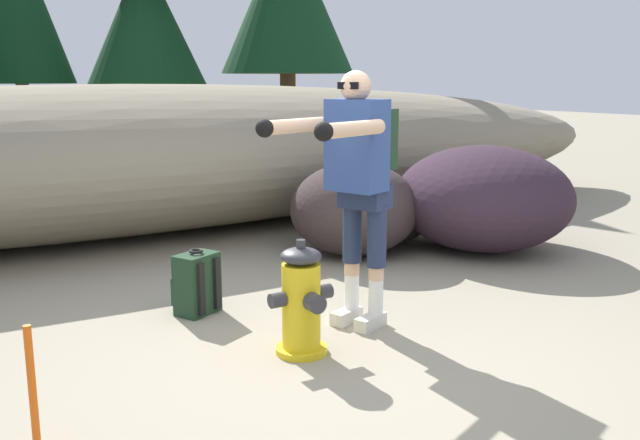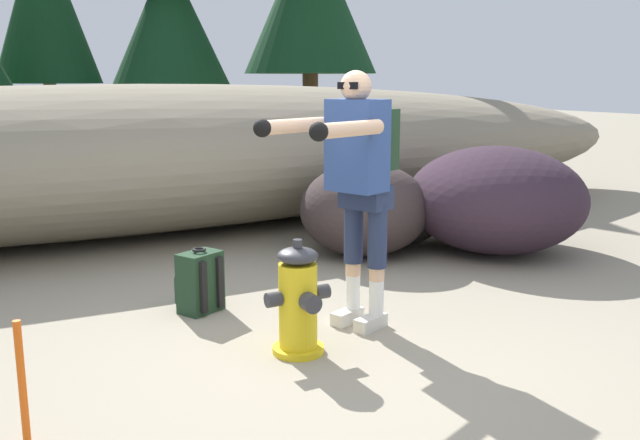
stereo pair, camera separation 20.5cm
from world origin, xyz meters
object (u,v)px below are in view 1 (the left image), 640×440
utility_worker (358,169)px  boulder_small (394,217)px  spare_backpack (197,284)px  survey_stake (32,389)px  fire_hydrant (301,302)px  boulder_large (483,198)px  boulder_mid (355,209)px

utility_worker → boulder_small: utility_worker is taller
spare_backpack → survey_stake: survey_stake is taller
fire_hydrant → boulder_large: size_ratio=0.40×
boulder_large → boulder_small: 0.92m
fire_hydrant → survey_stake: fire_hydrant is taller
survey_stake → boulder_small: bearing=32.4°
utility_worker → spare_backpack: (-0.82, 0.82, -0.87)m
utility_worker → boulder_large: (2.30, 1.19, -0.57)m
utility_worker → spare_backpack: 1.45m
boulder_large → boulder_mid: (-1.20, 0.48, -0.07)m
boulder_large → boulder_mid: size_ratio=1.42×
boulder_mid → boulder_small: 0.68m
boulder_mid → survey_stake: boulder_mid is taller
fire_hydrant → spare_backpack: size_ratio=1.52×
spare_backpack → boulder_large: boulder_large is taller
boulder_mid → survey_stake: (-3.25, -2.26, -0.14)m
boulder_mid → boulder_small: size_ratio=1.70×
fire_hydrant → utility_worker: utility_worker is taller
spare_backpack → boulder_large: bearing=-109.3°
boulder_mid → boulder_small: boulder_mid is taller
spare_backpack → boulder_mid: bearing=-92.3°
fire_hydrant → spare_backpack: (-0.27, 1.04, -0.11)m
fire_hydrant → boulder_large: bearing=26.2°
spare_backpack → utility_worker: bearing=-160.9°
boulder_large → boulder_mid: bearing=158.2°
boulder_large → boulder_small: size_ratio=2.41×
utility_worker → boulder_mid: utility_worker is taller
fire_hydrant → spare_backpack: bearing=104.8°
utility_worker → spare_backpack: utility_worker is taller
utility_worker → survey_stake: utility_worker is taller
utility_worker → survey_stake: size_ratio=2.85×
boulder_large → survey_stake: boulder_large is taller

